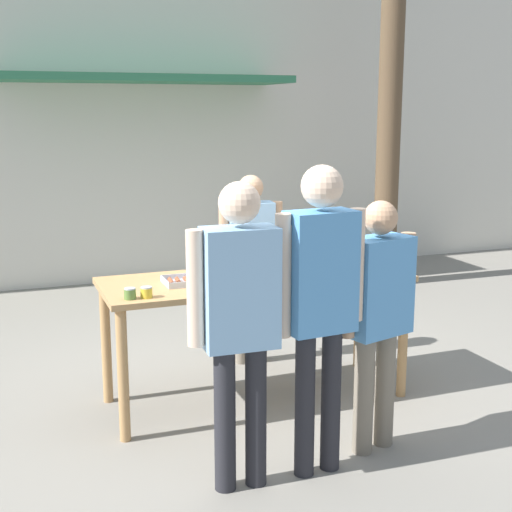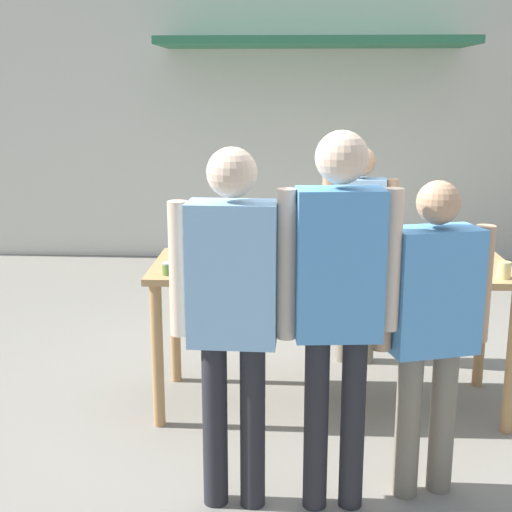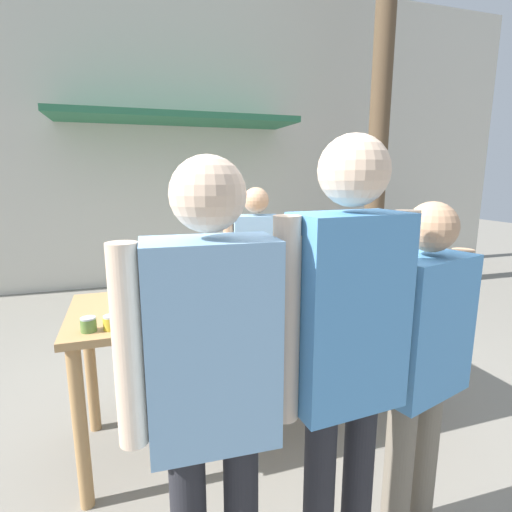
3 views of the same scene
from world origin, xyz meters
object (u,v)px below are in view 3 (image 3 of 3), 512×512
food_tray_buns (285,291)px  condiment_jar_mustard (88,324)px  food_tray_sausages (183,302)px  person_customer_waiting_in_line (346,343)px  beer_cup (414,288)px  person_server_behind_table (256,265)px  person_customer_with_cup (421,352)px  condiment_jar_ketchup (111,323)px  utility_pole (382,74)px  person_customer_holding_hotdog (212,379)px

food_tray_buns → condiment_jar_mustard: bearing=-166.7°
food_tray_sausages → person_customer_waiting_in_line: (0.42, -1.11, 0.15)m
beer_cup → person_server_behind_table: size_ratio=0.06×
food_tray_sausages → person_customer_with_cup: person_customer_with_cup is taller
condiment_jar_mustard → person_customer_with_cup: person_customer_with_cup is taller
condiment_jar_ketchup → food_tray_buns: bearing=14.8°
food_tray_buns → person_customer_waiting_in_line: person_customer_waiting_in_line is taller
food_tray_sausages → utility_pole: utility_pole is taller
food_tray_buns → beer_cup: bearing=-19.1°
person_customer_waiting_in_line → food_tray_buns: bearing=-105.8°
food_tray_buns → condiment_jar_ketchup: bearing=-165.2°
utility_pole → person_customer_holding_hotdog: bearing=-129.8°
food_tray_buns → person_customer_waiting_in_line: bearing=-101.4°
person_server_behind_table → person_customer_waiting_in_line: person_customer_waiting_in_line is taller
food_tray_buns → utility_pole: utility_pole is taller
condiment_jar_ketchup → person_customer_with_cup: 1.44m
person_customer_holding_hotdog → food_tray_buns: bearing=-119.6°
person_server_behind_table → person_customer_holding_hotdog: 2.00m
condiment_jar_ketchup → person_customer_with_cup: (1.26, -0.69, -0.03)m
condiment_jar_mustard → person_server_behind_table: size_ratio=0.05×
condiment_jar_mustard → beer_cup: 1.90m
person_customer_with_cup → person_customer_waiting_in_line: person_customer_waiting_in_line is taller
person_server_behind_table → person_customer_holding_hotdog: (-0.75, -1.85, 0.09)m
food_tray_sausages → person_customer_with_cup: (0.87, -0.97, -0.01)m
condiment_jar_mustard → person_server_behind_table: 1.56m
beer_cup → person_customer_holding_hotdog: 1.69m
beer_cup → person_customer_waiting_in_line: size_ratio=0.05×
food_tray_sausages → food_tray_buns: 0.64m
beer_cup → person_customer_with_cup: (-0.54, -0.70, -0.04)m
food_tray_buns → person_customer_waiting_in_line: (-0.22, -1.11, 0.15)m
condiment_jar_mustard → beer_cup: bearing=-0.0°
beer_cup → utility_pole: size_ratio=0.02×
food_tray_buns → utility_pole: 4.21m
utility_pole → person_customer_waiting_in_line: bearing=-125.4°
person_customer_holding_hotdog → utility_pole: bearing=-127.3°
person_customer_holding_hotdog → food_tray_sausages: bearing=-90.4°
condiment_jar_mustard → beer_cup: beer_cup is taller
food_tray_buns → condiment_jar_ketchup: (-1.02, -0.27, 0.01)m
condiment_jar_mustard → utility_pole: 5.11m
condiment_jar_ketchup → utility_pole: bearing=40.3°
condiment_jar_mustard → person_customer_waiting_in_line: bearing=-42.9°
condiment_jar_mustard → person_customer_holding_hotdog: size_ratio=0.04×
condiment_jar_ketchup → utility_pole: utility_pole is taller
person_server_behind_table → condiment_jar_ketchup: bearing=-129.0°
condiment_jar_mustard → utility_pole: utility_pole is taller
beer_cup → utility_pole: (1.72, 2.97, 2.03)m
condiment_jar_ketchup → beer_cup: size_ratio=0.79×
beer_cup → utility_pole: utility_pole is taller
food_tray_buns → utility_pole: size_ratio=0.06×
food_tray_sausages → person_customer_with_cup: 1.30m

